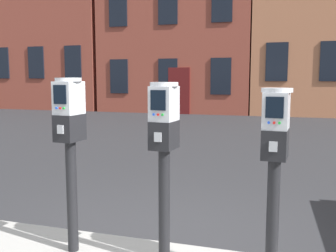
{
  "coord_description": "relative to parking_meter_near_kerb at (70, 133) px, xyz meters",
  "views": [
    {
      "loc": [
        1.15,
        -2.99,
        1.62
      ],
      "look_at": [
        0.25,
        -0.1,
        1.24
      ],
      "focal_mm": 41.3,
      "sensor_mm": 36.0,
      "label": 1
    }
  ],
  "objects": [
    {
      "name": "parking_meter_near_kerb",
      "position": [
        0.0,
        0.0,
        0.0
      ],
      "size": [
        0.23,
        0.26,
        1.48
      ],
      "rotation": [
        0.0,
        0.0,
        -1.64
      ],
      "color": "black",
      "rests_on": "sidewalk_slab"
    },
    {
      "name": "parking_meter_twin_adjacent",
      "position": [
        0.83,
        -0.0,
        -0.02
      ],
      "size": [
        0.23,
        0.26,
        1.45
      ],
      "rotation": [
        0.0,
        0.0,
        -1.64
      ],
      "color": "black",
      "rests_on": "sidewalk_slab"
    },
    {
      "name": "parking_meter_end_of_row",
      "position": [
        1.65,
        -0.0,
        -0.05
      ],
      "size": [
        0.23,
        0.26,
        1.41
      ],
      "rotation": [
        0.0,
        0.0,
        -1.64
      ],
      "color": "black",
      "rests_on": "sidewalk_slab"
    },
    {
      "name": "townhouse_brick_corner",
      "position": [
        -3.54,
        16.83,
        3.5
      ],
      "size": [
        7.28,
        5.5,
        9.32
      ],
      "color": "brown",
      "rests_on": "ground_plane"
    }
  ]
}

